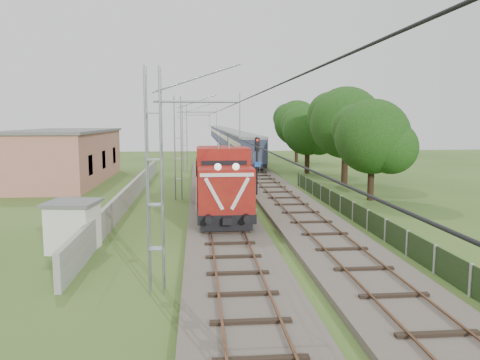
{
  "coord_description": "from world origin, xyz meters",
  "views": [
    {
      "loc": [
        -1.49,
        -24.47,
        6.15
      ],
      "look_at": [
        1.32,
        6.37,
        2.2
      ],
      "focal_mm": 35.0,
      "sensor_mm": 36.0,
      "label": 1
    }
  ],
  "objects": [
    {
      "name": "catenary",
      "position": [
        -2.95,
        12.0,
        4.05
      ],
      "size": [
        3.31,
        70.0,
        8.0
      ],
      "color": "gray",
      "rests_on": "ground"
    },
    {
      "name": "locomotive",
      "position": [
        0.0,
        7.9,
        2.29
      ],
      "size": [
        3.09,
        17.63,
        4.48
      ],
      "color": "black",
      "rests_on": "ground"
    },
    {
      "name": "tree_d",
      "position": [
        13.17,
        43.55,
        5.68
      ],
      "size": [
        7.02,
        6.68,
        9.1
      ],
      "color": "#332014",
      "rests_on": "ground"
    },
    {
      "name": "tree_b",
      "position": [
        12.83,
        19.63,
        5.86
      ],
      "size": [
        7.24,
        6.9,
        9.39
      ],
      "color": "#332014",
      "rests_on": "ground"
    },
    {
      "name": "track_main",
      "position": [
        0.0,
        7.0,
        0.18
      ],
      "size": [
        4.2,
        70.0,
        0.45
      ],
      "color": "#6B6054",
      "rests_on": "ground"
    },
    {
      "name": "station_building",
      "position": [
        -15.0,
        24.0,
        2.63
      ],
      "size": [
        8.4,
        20.4,
        5.22
      ],
      "color": "#BB7464",
      "rests_on": "ground"
    },
    {
      "name": "coach_rake",
      "position": [
        5.0,
        87.29,
        2.59
      ],
      "size": [
        3.14,
        117.47,
        3.63
      ],
      "color": "black",
      "rests_on": "ground"
    },
    {
      "name": "fence",
      "position": [
        8.0,
        3.0,
        0.6
      ],
      "size": [
        0.12,
        32.0,
        1.2
      ],
      "color": "black",
      "rests_on": "ground"
    },
    {
      "name": "track_side",
      "position": [
        5.0,
        20.0,
        0.18
      ],
      "size": [
        4.2,
        80.0,
        0.45
      ],
      "color": "#6B6054",
      "rests_on": "ground"
    },
    {
      "name": "relay_hut",
      "position": [
        -7.4,
        -2.17,
        1.2
      ],
      "size": [
        2.6,
        2.6,
        2.38
      ],
      "color": "silver",
      "rests_on": "ground"
    },
    {
      "name": "signal_post",
      "position": [
        3.16,
        11.82,
        3.35
      ],
      "size": [
        0.53,
        0.42,
        4.87
      ],
      "color": "black",
      "rests_on": "ground"
    },
    {
      "name": "ground",
      "position": [
        0.0,
        0.0,
        0.0
      ],
      "size": [
        140.0,
        140.0,
        0.0
      ],
      "primitive_type": "plane",
      "color": "#385720",
      "rests_on": "ground"
    },
    {
      "name": "tree_c",
      "position": [
        11.33,
        29.03,
        5.0
      ],
      "size": [
        6.19,
        5.89,
        8.02
      ],
      "color": "#332014",
      "rests_on": "ground"
    },
    {
      "name": "tree_a",
      "position": [
        11.9,
        10.26,
        4.87
      ],
      "size": [
        6.02,
        5.73,
        7.8
      ],
      "color": "#332014",
      "rests_on": "ground"
    },
    {
      "name": "boundary_wall",
      "position": [
        -6.5,
        12.0,
        0.75
      ],
      "size": [
        0.25,
        40.0,
        1.5
      ],
      "primitive_type": "cube",
      "color": "#9E9E99",
      "rests_on": "ground"
    }
  ]
}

